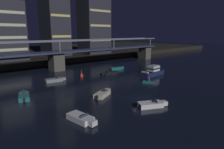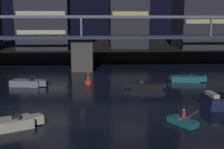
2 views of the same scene
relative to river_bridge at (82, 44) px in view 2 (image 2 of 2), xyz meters
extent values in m
cube|color=black|center=(0.00, 48.01, -3.40)|extent=(240.00, 80.00, 2.20)
cube|color=#4C4944|center=(0.00, 0.01, -1.73)|extent=(3.60, 4.40, 5.55)
cube|color=#2D3856|center=(0.00, 0.01, 1.27)|extent=(92.12, 6.40, 0.45)
cube|color=slate|center=(0.00, -2.89, 4.70)|extent=(92.12, 0.36, 0.36)
cube|color=slate|center=(0.00, 2.91, 4.70)|extent=(92.12, 0.36, 0.36)
cube|color=slate|center=(0.00, -2.89, 3.10)|extent=(0.30, 0.30, 3.20)
cube|color=slate|center=(21.53, -2.89, 3.10)|extent=(0.30, 0.30, 3.20)
cube|color=#282833|center=(-9.16, 17.57, 7.63)|extent=(11.18, 8.78, 19.87)
cube|color=beige|center=(-9.16, 13.13, 1.67)|extent=(10.28, 0.10, 0.90)
cube|color=beige|center=(-9.16, 13.13, 5.65)|extent=(10.28, 0.10, 0.90)
cube|color=#F2D172|center=(10.25, 15.54, 5.72)|extent=(8.05, 0.10, 0.90)
cube|color=beige|center=(27.61, 12.42, 3.95)|extent=(11.15, 0.10, 0.90)
cube|color=#B7B2A8|center=(13.45, -24.51, -3.12)|extent=(0.72, 2.11, 0.36)
cube|color=beige|center=(-4.92, -29.32, -4.10)|extent=(4.30, 3.34, 0.80)
cube|color=beige|center=(-2.76, -28.25, -4.05)|extent=(1.24, 1.29, 0.70)
cube|color=#283342|center=(-4.16, -28.94, -3.52)|extent=(0.69, 1.26, 0.36)
cube|color=#262628|center=(-4.38, -29.05, -3.58)|extent=(0.61, 0.68, 0.24)
sphere|color=#33D84C|center=(-2.54, -28.14, -3.62)|extent=(0.12, 0.12, 0.12)
cube|color=gray|center=(-6.97, -12.96, -4.10)|extent=(4.16, 2.46, 0.80)
cube|color=gray|center=(-4.60, -13.39, -4.05)|extent=(1.06, 1.13, 0.70)
cube|color=#283342|center=(-6.13, -13.11, -3.52)|extent=(0.34, 1.35, 0.36)
cube|color=#262628|center=(-6.37, -13.07, -3.58)|extent=(0.49, 0.62, 0.24)
cube|color=black|center=(-9.09, -12.59, -4.00)|extent=(0.42, 0.42, 0.60)
sphere|color=red|center=(-4.35, -13.43, -3.62)|extent=(0.12, 0.12, 0.12)
cube|color=black|center=(8.61, -15.75, -4.10)|extent=(4.15, 2.39, 0.80)
cube|color=black|center=(6.24, -15.37, -4.05)|extent=(1.04, 1.12, 0.70)
cube|color=#283342|center=(7.77, -15.62, -3.52)|extent=(0.31, 1.35, 0.36)
cube|color=#262628|center=(8.02, -15.66, -3.58)|extent=(0.48, 0.62, 0.24)
cube|color=black|center=(10.74, -16.09, -4.00)|extent=(0.41, 0.41, 0.60)
sphere|color=#33D84C|center=(5.99, -15.33, -3.62)|extent=(0.12, 0.12, 0.12)
cube|color=#196066|center=(14.93, -11.27, -4.10)|extent=(4.20, 2.57, 0.80)
cube|color=#196066|center=(17.28, -11.78, -4.05)|extent=(1.09, 1.16, 0.70)
cube|color=#283342|center=(15.76, -11.45, -3.52)|extent=(0.38, 1.34, 0.36)
cube|color=#262628|center=(15.52, -11.40, -3.58)|extent=(0.51, 0.63, 0.24)
cube|color=black|center=(12.82, -10.83, -4.00)|extent=(0.43, 0.43, 0.60)
sphere|color=beige|center=(17.53, -11.83, -3.62)|extent=(0.12, 0.12, 0.12)
cylinder|color=red|center=(1.20, -12.55, -4.20)|extent=(0.90, 0.90, 0.60)
cone|color=red|center=(1.20, -12.55, -3.40)|extent=(0.36, 0.36, 1.00)
sphere|color=#F2EAB2|center=(1.20, -12.55, -2.82)|extent=(0.16, 0.16, 0.16)
cube|color=#196066|center=(9.22, -29.04, -4.26)|extent=(2.25, 2.80, 0.48)
cube|color=#7F6647|center=(9.22, -29.04, -3.99)|extent=(0.96, 0.67, 0.06)
cylinder|color=#B22633|center=(9.27, -29.13, -3.66)|extent=(0.32, 0.32, 0.60)
sphere|color=tan|center=(9.27, -29.13, -3.25)|extent=(0.22, 0.22, 0.22)
cylinder|color=olive|center=(10.13, -28.51, -3.92)|extent=(1.34, 0.80, 0.59)
camera|label=1|loc=(-26.33, -56.57, 7.25)|focal=30.97mm
camera|label=2|loc=(1.96, -52.30, 3.84)|focal=48.11mm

